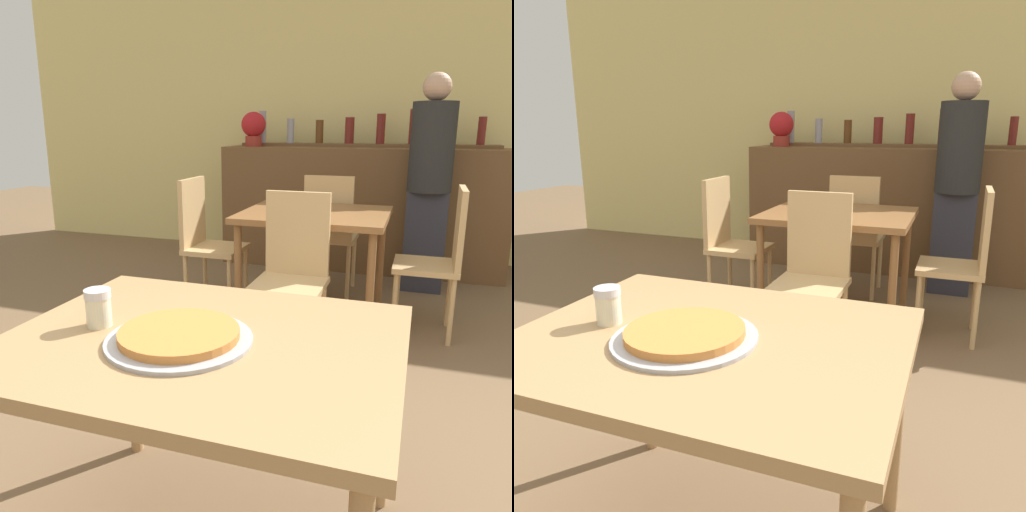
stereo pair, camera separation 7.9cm
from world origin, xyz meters
The scene contains 13 objects.
wall_back centered at (0.00, 4.10, 1.40)m, with size 8.00×0.05×2.80m.
dining_table_near centered at (0.00, 0.00, 0.67)m, with size 1.12×0.89×0.75m.
dining_table_far centered at (-0.11, 2.08, 0.68)m, with size 0.97×0.85×0.77m.
bar_counter centered at (0.00, 3.59, 0.57)m, with size 2.60×0.56×1.14m.
bar_back_shelf centered at (0.01, 3.73, 1.22)m, with size 2.39×0.24×0.34m.
chair_far_side_front centered at (-0.11, 1.49, 0.55)m, with size 0.40×0.40×0.97m.
chair_far_side_back centered at (-0.11, 2.67, 0.55)m, with size 0.40×0.40×0.97m.
chair_far_side_left centered at (-0.93, 2.08, 0.55)m, with size 0.40×0.40×0.97m.
chair_far_side_right centered at (0.71, 2.08, 0.55)m, with size 0.40×0.40×0.97m.
pizza_tray centered at (-0.05, -0.05, 0.76)m, with size 0.41×0.41×0.04m.
cheese_shaker centered at (-0.33, -0.03, 0.81)m, with size 0.08×0.08×0.11m.
person_standing centered at (0.61, 3.01, 0.94)m, with size 0.34×0.34×1.73m.
potted_plant centered at (-1.05, 3.54, 1.32)m, with size 0.24×0.24×0.33m.
Camera 1 is at (0.56, -1.21, 1.33)m, focal length 35.00 mm.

